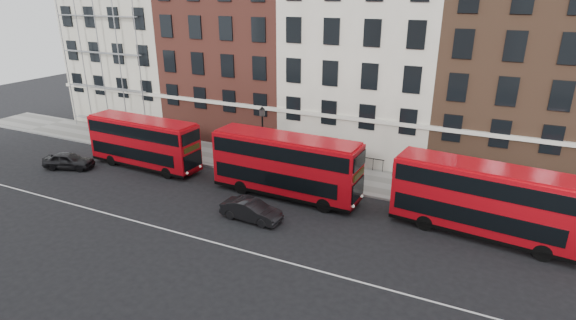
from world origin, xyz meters
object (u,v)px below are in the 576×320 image
at_px(car_rear, 69,161).
at_px(bus_a, 144,142).
at_px(bus_c, 484,199).
at_px(car_front, 251,210).
at_px(bus_b, 285,164).

bearing_deg(car_rear, bus_a, -81.25).
distance_m(bus_a, bus_c, 25.75).
relative_size(bus_a, car_rear, 2.49).
relative_size(bus_a, car_front, 2.49).
bearing_deg(bus_a, car_front, -16.55).
xyz_separation_m(bus_b, bus_c, (12.89, 0.00, -0.03)).
height_order(bus_a, bus_c, bus_c).
xyz_separation_m(bus_c, car_front, (-13.27, -4.20, -1.71)).
distance_m(bus_a, bus_b, 12.86).
bearing_deg(car_front, bus_a, 73.71).
bearing_deg(car_front, bus_c, -70.15).
relative_size(bus_c, car_front, 2.67).
relative_size(bus_a, bus_b, 0.93).
distance_m(car_rear, car_front, 18.04).
relative_size(bus_a, bus_c, 0.93).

